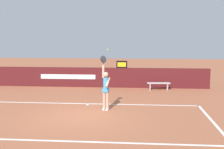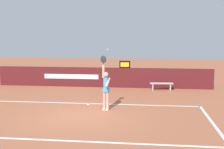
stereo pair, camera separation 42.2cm
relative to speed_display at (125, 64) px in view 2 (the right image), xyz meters
name	(u,v)px [view 2 (the right image)]	position (x,y,z in m)	size (l,w,h in m)	color
ground_plane	(79,116)	(-1.45, -6.88, -1.51)	(60.00, 60.00, 0.00)	#9F593B
court_lines	(77,118)	(-1.45, -7.22, -1.51)	(10.96, 5.24, 0.00)	white
back_wall	(103,77)	(-1.45, 0.00, -0.87)	(14.13, 0.27, 1.28)	#501619
speed_display	(125,64)	(0.00, 0.00, 0.00)	(0.70, 0.20, 0.46)	black
tennis_player	(106,87)	(-0.45, -5.76, -0.47)	(0.48, 0.49, 2.51)	tan
tennis_ball	(108,50)	(-0.32, -6.08, 1.27)	(0.07, 0.07, 0.07)	#C4E52D
courtside_bench_near	(161,85)	(2.33, -0.77, -1.16)	(1.44, 0.47, 0.47)	#B4AFAE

